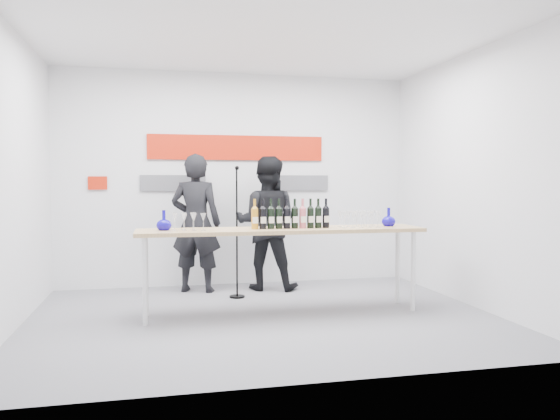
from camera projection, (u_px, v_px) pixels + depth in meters
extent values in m
plane|color=slate|center=(264.00, 317.00, 5.92)|extent=(5.00, 5.00, 0.00)
cube|color=silver|center=(237.00, 179.00, 7.79)|extent=(5.00, 0.04, 3.00)
cube|color=red|center=(237.00, 148.00, 7.74)|extent=(2.50, 0.02, 0.35)
cube|color=#59595E|center=(173.00, 183.00, 7.57)|extent=(0.90, 0.02, 0.22)
cube|color=#59595E|center=(298.00, 183.00, 7.97)|extent=(0.90, 0.02, 0.22)
cube|color=red|center=(98.00, 183.00, 7.35)|extent=(0.25, 0.02, 0.18)
cube|color=tan|center=(282.00, 230.00, 6.05)|extent=(3.18, 0.66, 0.04)
cylinder|color=silver|center=(145.00, 281.00, 5.55)|extent=(0.05, 0.05, 0.91)
cylinder|color=silver|center=(413.00, 271.00, 6.18)|extent=(0.05, 0.05, 0.91)
cylinder|color=silver|center=(146.00, 274.00, 5.96)|extent=(0.05, 0.05, 0.91)
cylinder|color=silver|center=(397.00, 266.00, 6.59)|extent=(0.05, 0.05, 0.91)
imported|color=black|center=(196.00, 223.00, 7.24)|extent=(0.78, 0.64, 1.83)
imported|color=black|center=(267.00, 223.00, 7.42)|extent=(1.06, 0.94, 1.81)
cylinder|color=black|center=(237.00, 297.00, 6.92)|extent=(0.19, 0.19, 0.02)
cylinder|color=black|center=(237.00, 234.00, 6.88)|extent=(0.02, 0.02, 1.62)
sphere|color=black|center=(237.00, 168.00, 6.80)|extent=(0.05, 0.05, 0.05)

